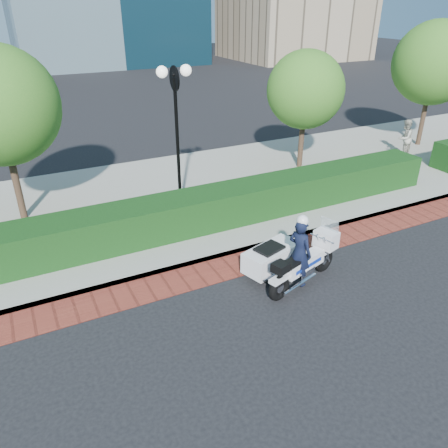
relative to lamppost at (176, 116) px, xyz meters
name	(u,v)px	position (x,y,z in m)	size (l,w,h in m)	color
ground	(228,310)	(-1.00, -5.20, -2.96)	(120.00, 120.00, 0.00)	black
brick_strip	(199,275)	(-1.00, -3.70, -2.95)	(60.00, 1.00, 0.01)	maroon
sidewalk	(143,204)	(-1.00, 0.80, -2.88)	(60.00, 8.00, 0.15)	gray
hedge_main	(168,217)	(-1.00, -1.60, -2.31)	(18.00, 1.20, 1.00)	black
lamppost	(176,116)	(0.00, 0.00, 0.00)	(1.02, 0.70, 4.21)	black
tree_c	(305,90)	(5.50, 1.30, 0.09)	(2.80, 2.80, 4.30)	#332319
tree_d	(434,63)	(12.00, 1.30, 0.65)	(3.40, 3.40, 5.16)	#332319
police_motorcycle	(290,257)	(0.80, -4.83, -2.32)	(2.32, 1.68, 1.86)	black
pedestrian	(405,138)	(10.01, 0.39, -2.04)	(0.75, 0.58, 1.54)	#A09E8E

